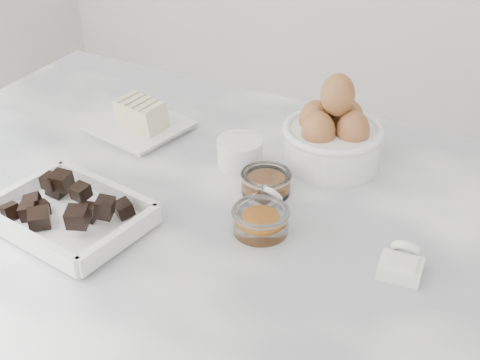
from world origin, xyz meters
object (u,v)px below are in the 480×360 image
object	(u,v)px
honey_bowl	(266,182)
chocolate_dish	(69,211)
egg_bowl	(333,135)
zest_bowl	(261,219)
vanilla_spoon	(264,203)
butter_plate	(139,120)
sugar_ramekin	(240,151)
salt_spoon	(402,263)

from	to	relation	value
honey_bowl	chocolate_dish	bearing A→B (deg)	-135.18
egg_bowl	honey_bowl	distance (m)	0.15
zest_bowl	vanilla_spoon	xyz separation A→B (m)	(-0.02, 0.05, -0.01)
butter_plate	zest_bowl	world-z (taller)	butter_plate
sugar_ramekin	zest_bowl	distance (m)	0.19
zest_bowl	butter_plate	bearing A→B (deg)	153.01
vanilla_spoon	salt_spoon	size ratio (longest dim) A/B	0.93
egg_bowl	honey_bowl	size ratio (longest dim) A/B	2.07
chocolate_dish	egg_bowl	distance (m)	0.43
zest_bowl	salt_spoon	world-z (taller)	salt_spoon
sugar_ramekin	vanilla_spoon	bearing A→B (deg)	-46.89
chocolate_dish	honey_bowl	xyz separation A→B (m)	(0.21, 0.21, -0.01)
chocolate_dish	zest_bowl	bearing A→B (deg)	24.96
chocolate_dish	sugar_ramekin	bearing A→B (deg)	62.87
salt_spoon	egg_bowl	bearing A→B (deg)	130.12
zest_bowl	vanilla_spoon	bearing A→B (deg)	110.44
chocolate_dish	zest_bowl	distance (m)	0.27
honey_bowl	vanilla_spoon	world-z (taller)	vanilla_spoon
egg_bowl	zest_bowl	bearing A→B (deg)	-94.69
zest_bowl	salt_spoon	distance (m)	0.20
chocolate_dish	salt_spoon	xyz separation A→B (m)	(0.45, 0.12, -0.01)
salt_spoon	sugar_ramekin	bearing A→B (deg)	155.71
chocolate_dish	sugar_ramekin	distance (m)	0.30
egg_bowl	vanilla_spoon	xyz separation A→B (m)	(-0.04, -0.18, -0.04)
sugar_ramekin	chocolate_dish	bearing A→B (deg)	-117.13
chocolate_dish	vanilla_spoon	xyz separation A→B (m)	(0.23, 0.16, -0.01)
zest_bowl	egg_bowl	bearing A→B (deg)	85.31
honey_bowl	salt_spoon	xyz separation A→B (m)	(0.24, -0.09, -0.00)
sugar_ramekin	vanilla_spoon	size ratio (longest dim) A/B	1.15
chocolate_dish	egg_bowl	bearing A→B (deg)	51.94
honey_bowl	vanilla_spoon	distance (m)	0.05
sugar_ramekin	zest_bowl	size ratio (longest dim) A/B	0.90
butter_plate	honey_bowl	world-z (taller)	butter_plate
vanilla_spoon	salt_spoon	xyz separation A→B (m)	(0.22, -0.04, 0.00)
vanilla_spoon	sugar_ramekin	bearing A→B (deg)	133.11
chocolate_dish	sugar_ramekin	world-z (taller)	chocolate_dish
vanilla_spoon	butter_plate	bearing A→B (deg)	159.00
butter_plate	sugar_ramekin	world-z (taller)	butter_plate
butter_plate	honey_bowl	bearing A→B (deg)	-14.05
egg_bowl	sugar_ramekin	bearing A→B (deg)	-149.88
chocolate_dish	sugar_ramekin	size ratio (longest dim) A/B	3.11
sugar_ramekin	egg_bowl	xyz separation A→B (m)	(0.13, 0.08, 0.03)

